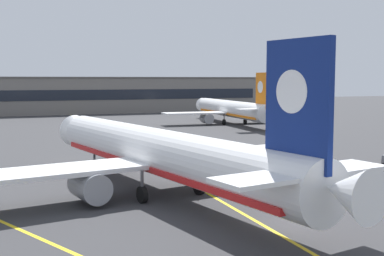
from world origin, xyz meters
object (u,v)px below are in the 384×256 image
Objects in this scene: airliner_foreground at (160,154)px; safety_cone_by_nose_gear at (133,161)px; service_truck_fuel_white at (301,144)px; airliner_background at (232,109)px.

safety_cone_by_nose_gear is (1.90, 15.64, -3.11)m from airliner_foreground.
airliner_foreground is 26.54m from service_truck_fuel_white.
airliner_background is at bearing 51.54° from safety_cone_by_nose_gear.
service_truck_fuel_white is (22.77, 13.51, -1.88)m from airliner_foreground.
airliner_background is (34.45, 56.63, -0.27)m from airliner_foreground.
safety_cone_by_nose_gear is at bearing -128.46° from airliner_background.
airliner_foreground is at bearing -149.32° from service_truck_fuel_white.
safety_cone_by_nose_gear is at bearing 83.07° from airliner_foreground.
airliner_foreground reaches higher than service_truck_fuel_white.
airliner_foreground reaches higher than airliner_background.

